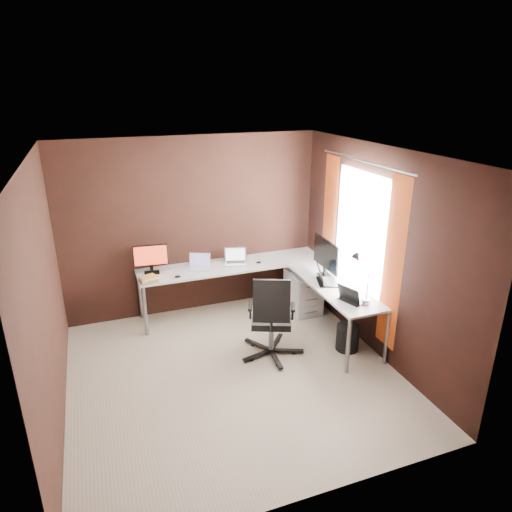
% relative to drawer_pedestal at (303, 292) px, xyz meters
% --- Properties ---
extents(room, '(3.60, 3.60, 2.50)m').
position_rel_drawer_pedestal_xyz_m(room, '(-1.09, -1.08, 0.98)').
color(room, '#B9A990').
rests_on(room, ground).
extents(desk, '(2.65, 2.25, 0.73)m').
position_rel_drawer_pedestal_xyz_m(desk, '(-0.59, -0.11, 0.38)').
color(desk, white).
rests_on(desk, ground).
extents(drawer_pedestal, '(0.42, 0.50, 0.60)m').
position_rel_drawer_pedestal_xyz_m(drawer_pedestal, '(0.00, 0.00, 0.00)').
color(drawer_pedestal, white).
rests_on(drawer_pedestal, ground).
extents(monitor_left, '(0.46, 0.15, 0.40)m').
position_rel_drawer_pedestal_xyz_m(monitor_left, '(-2.07, 0.43, 0.66)').
color(monitor_left, black).
rests_on(monitor_left, desk).
extents(monitor_right, '(0.16, 0.63, 0.52)m').
position_rel_drawer_pedestal_xyz_m(monitor_right, '(0.06, -0.48, 0.72)').
color(monitor_right, black).
rests_on(monitor_right, desk).
extents(laptop_white, '(0.35, 0.31, 0.20)m').
position_rel_drawer_pedestal_xyz_m(laptop_white, '(-1.43, 0.38, 0.47)').
color(laptop_white, white).
rests_on(laptop_white, desk).
extents(laptop_silver, '(0.36, 0.30, 0.21)m').
position_rel_drawer_pedestal_xyz_m(laptop_silver, '(-0.90, 0.39, 0.48)').
color(laptop_silver, silver).
rests_on(laptop_silver, desk).
extents(laptop_black_big, '(0.34, 0.40, 0.23)m').
position_rel_drawer_pedestal_xyz_m(laptop_black_big, '(-0.03, -0.66, 0.48)').
color(laptop_black_big, black).
rests_on(laptop_black_big, desk).
extents(laptop_black_small, '(0.31, 0.36, 0.20)m').
position_rel_drawer_pedestal_xyz_m(laptop_black_small, '(0.00, -1.24, 0.48)').
color(laptop_black_small, black).
rests_on(laptop_black_small, desk).
extents(book_stack, '(0.26, 0.23, 0.07)m').
position_rel_drawer_pedestal_xyz_m(book_stack, '(-2.15, 0.15, 0.47)').
color(book_stack, '#997652').
rests_on(book_stack, desk).
extents(mouse_left, '(0.10, 0.08, 0.03)m').
position_rel_drawer_pedestal_xyz_m(mouse_left, '(-1.78, 0.15, 0.45)').
color(mouse_left, black).
rests_on(mouse_left, desk).
extents(mouse_corner, '(0.08, 0.06, 0.03)m').
position_rel_drawer_pedestal_xyz_m(mouse_corner, '(-0.60, 0.26, 0.45)').
color(mouse_corner, black).
rests_on(mouse_corner, desk).
extents(desk_lamp, '(0.19, 0.23, 0.61)m').
position_rel_drawer_pedestal_xyz_m(desk_lamp, '(0.06, -1.30, 0.82)').
color(desk_lamp, slate).
rests_on(desk_lamp, desk).
extents(office_chair, '(0.61, 0.64, 1.08)m').
position_rel_drawer_pedestal_xyz_m(office_chair, '(-0.88, -0.93, 0.02)').
color(office_chair, black).
rests_on(office_chair, ground).
extents(wastebasket, '(0.32, 0.32, 0.33)m').
position_rel_drawer_pedestal_xyz_m(wastebasket, '(0.07, -1.13, -0.14)').
color(wastebasket, black).
rests_on(wastebasket, ground).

